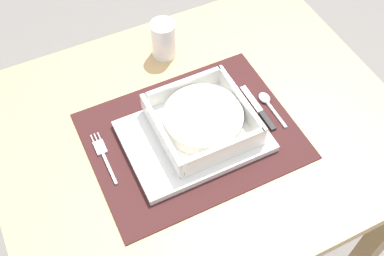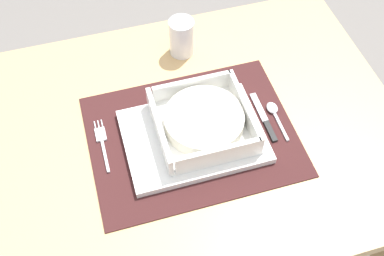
% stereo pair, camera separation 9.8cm
% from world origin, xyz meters
% --- Properties ---
extents(ground_plane, '(6.00, 6.00, 0.00)m').
position_xyz_m(ground_plane, '(0.00, 0.00, 0.00)').
color(ground_plane, slate).
extents(dining_table, '(0.89, 0.71, 0.75)m').
position_xyz_m(dining_table, '(0.00, 0.00, 0.63)').
color(dining_table, tan).
rests_on(dining_table, ground).
extents(placemat, '(0.44, 0.34, 0.00)m').
position_xyz_m(placemat, '(-0.03, -0.02, 0.75)').
color(placemat, '#381919').
rests_on(placemat, dining_table).
extents(serving_plate, '(0.29, 0.21, 0.02)m').
position_xyz_m(serving_plate, '(-0.03, -0.03, 0.76)').
color(serving_plate, white).
rests_on(serving_plate, placemat).
extents(porridge_bowl, '(0.20, 0.20, 0.05)m').
position_xyz_m(porridge_bowl, '(-0.00, -0.02, 0.79)').
color(porridge_bowl, white).
rests_on(porridge_bowl, serving_plate).
extents(fork, '(0.02, 0.14, 0.00)m').
position_xyz_m(fork, '(-0.22, 0.02, 0.76)').
color(fork, silver).
rests_on(fork, placemat).
extents(spoon, '(0.02, 0.11, 0.01)m').
position_xyz_m(spoon, '(0.17, -0.01, 0.76)').
color(spoon, silver).
rests_on(spoon, placemat).
extents(butter_knife, '(0.01, 0.14, 0.01)m').
position_xyz_m(butter_knife, '(0.14, -0.03, 0.76)').
color(butter_knife, black).
rests_on(butter_knife, placemat).
extents(bread_knife, '(0.01, 0.13, 0.01)m').
position_xyz_m(bread_knife, '(0.11, -0.04, 0.76)').
color(bread_knife, '#59331E').
rests_on(bread_knife, placemat).
extents(drinking_glass, '(0.06, 0.06, 0.09)m').
position_xyz_m(drinking_glass, '(0.02, 0.24, 0.80)').
color(drinking_glass, white).
rests_on(drinking_glass, dining_table).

